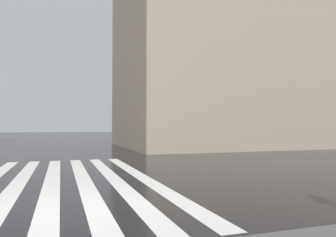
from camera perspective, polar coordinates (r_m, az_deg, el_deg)
name	(u,v)px	position (r m, az deg, el deg)	size (l,w,h in m)	color
ground_plane	(69,210)	(7.37, -17.36, -15.44)	(220.00, 220.00, 0.00)	black
zebra_crossing	(68,180)	(11.29, -17.59, -10.51)	(13.00, 5.50, 0.01)	silver
haussmann_block_corner	(236,20)	(33.00, 12.16, 16.89)	(14.35, 21.86, 24.90)	tan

